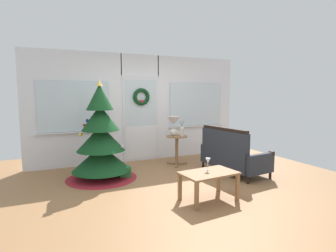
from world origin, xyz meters
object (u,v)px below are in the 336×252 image
table_lamp (174,123)px  settee_sofa (231,155)px  side_table (177,144)px  wine_glass (208,161)px  christmas_tree (101,144)px  flower_vase (182,131)px  coffee_table (209,176)px  gift_box (124,172)px

table_lamp → settee_sofa: bearing=-54.6°
side_table → wine_glass: (-0.42, -1.98, 0.10)m
christmas_tree → wine_glass: bearing=-51.7°
settee_sofa → table_lamp: 1.46m
christmas_tree → side_table: size_ratio=2.78×
table_lamp → flower_vase: 0.25m
settee_sofa → wine_glass: (-1.14, -0.93, 0.20)m
coffee_table → wine_glass: wine_glass is taller
table_lamp → wine_glass: table_lamp is taller
table_lamp → gift_box: size_ratio=1.97×
christmas_tree → table_lamp: christmas_tree is taller
settee_sofa → coffee_table: size_ratio=1.68×
gift_box → flower_vase: bearing=15.1°
table_lamp → wine_glass: (-0.36, -2.02, -0.38)m
side_table → coffee_table: (-0.46, -2.07, -0.11)m
christmas_tree → coffee_table: bearing=-54.1°
wine_glass → gift_box: bearing=121.2°
christmas_tree → gift_box: size_ratio=8.42×
table_lamp → side_table: bearing=-33.7°
coffee_table → christmas_tree: bearing=125.9°
settee_sofa → side_table: bearing=124.3°
wine_glass → gift_box: (-0.92, 1.53, -0.47)m
christmas_tree → coffee_table: size_ratio=2.12×
wine_glass → coffee_table: bearing=-113.7°
coffee_table → gift_box: bearing=118.5°
christmas_tree → flower_vase: 1.87m
side_table → coffee_table: 2.13m
christmas_tree → wine_glass: christmas_tree is taller
table_lamp → gift_box: (-1.28, -0.49, -0.85)m
side_table → table_lamp: bearing=146.3°
side_table → gift_box: bearing=-161.5°
flower_vase → gift_box: flower_vase is taller
table_lamp → gift_box: 1.62m
settee_sofa → table_lamp: bearing=125.4°
table_lamp → coffee_table: bearing=-100.8°
flower_vase → gift_box: bearing=-164.9°
side_table → flower_vase: bearing=-31.0°
side_table → christmas_tree: bearing=-170.3°
coffee_table → wine_glass: 0.23m
side_table → gift_box: 1.47m
table_lamp → christmas_tree: bearing=-168.7°
christmas_tree → gift_box: (0.40, -0.15, -0.56)m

